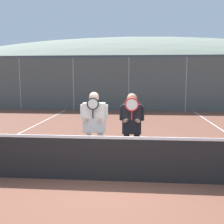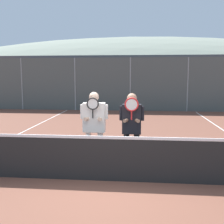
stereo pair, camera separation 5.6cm
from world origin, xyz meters
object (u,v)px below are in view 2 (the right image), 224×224
object	(u,v)px
player_leftmost	(94,123)
car_center	(186,94)
car_left_of_center	(112,94)
player_center_left	(132,125)
car_far_left	(44,93)

from	to	relation	value
player_leftmost	car_center	bearing A→B (deg)	71.94
player_leftmost	car_left_of_center	xyz separation A→B (m)	(-0.82, 12.39, -0.18)
player_center_left	car_center	world-z (taller)	player_center_left
player_leftmost	car_far_left	size ratio (longest dim) A/B	0.43
car_left_of_center	car_far_left	bearing A→B (deg)	177.74
car_far_left	car_center	size ratio (longest dim) A/B	0.94
player_leftmost	car_center	world-z (taller)	player_leftmost
player_center_left	car_center	xyz separation A→B (m)	(3.17, 12.40, -0.15)
car_far_left	car_center	distance (m)	9.57
car_left_of_center	player_center_left	bearing A→B (deg)	-82.34
player_leftmost	player_center_left	distance (m)	0.86
player_leftmost	player_center_left	xyz separation A→B (m)	(0.85, -0.06, -0.02)
car_far_left	car_left_of_center	bearing A→B (deg)	-2.26
player_leftmost	car_far_left	world-z (taller)	car_far_left
player_center_left	car_left_of_center	distance (m)	12.55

